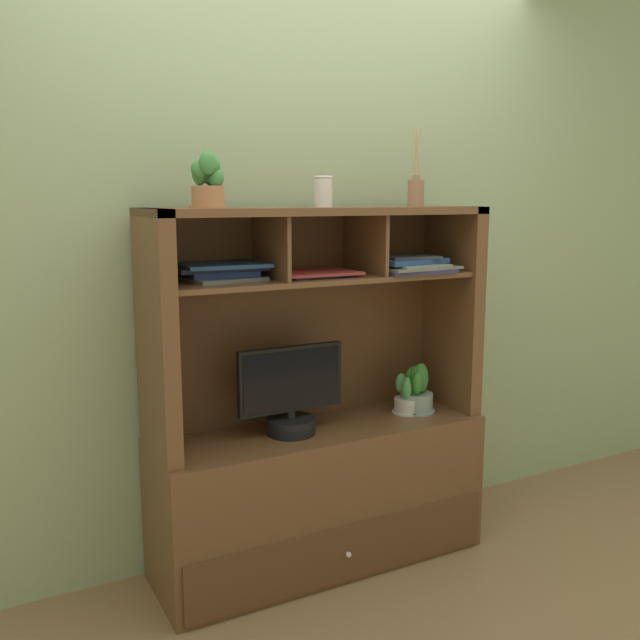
{
  "coord_description": "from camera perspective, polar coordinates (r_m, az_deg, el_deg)",
  "views": [
    {
      "loc": [
        -1.3,
        -2.43,
        1.53
      ],
      "look_at": [
        0.0,
        0.0,
        1.04
      ],
      "focal_mm": 38.98,
      "sensor_mm": 36.0,
      "label": 1
    }
  ],
  "objects": [
    {
      "name": "magazine_stack_right",
      "position": [
        2.94,
        7.38,
        4.5
      ],
      "size": [
        0.36,
        0.28,
        0.07
      ],
      "color": "#312C4D",
      "rests_on": "media_console"
    },
    {
      "name": "magazine_stack_centre",
      "position": [
        2.76,
        -0.27,
        3.84
      ],
      "size": [
        0.33,
        0.25,
        0.02
      ],
      "color": "#394274",
      "rests_on": "media_console"
    },
    {
      "name": "media_console",
      "position": [
        2.96,
        -0.07,
        -11.11
      ],
      "size": [
        1.39,
        0.47,
        1.49
      ],
      "color": "brown",
      "rests_on": "ground"
    },
    {
      "name": "magazine_stack_left",
      "position": [
        2.65,
        -8.12,
        3.99
      ],
      "size": [
        0.35,
        0.28,
        0.07
      ],
      "color": "slate",
      "rests_on": "media_console"
    },
    {
      "name": "floor_plane",
      "position": [
        3.16,
        0.0,
        -19.2
      ],
      "size": [
        6.0,
        6.0,
        0.02
      ],
      "primitive_type": "cube",
      "color": "#8D6847",
      "rests_on": "ground"
    },
    {
      "name": "potted_fern",
      "position": [
        3.1,
        7.18,
        -6.43
      ],
      "size": [
        0.13,
        0.13,
        0.17
      ],
      "color": "beige",
      "rests_on": "media_console"
    },
    {
      "name": "potted_orchid",
      "position": [
        3.11,
        7.95,
        -5.77
      ],
      "size": [
        0.16,
        0.16,
        0.22
      ],
      "color": "gray",
      "rests_on": "media_console"
    },
    {
      "name": "ceramic_vase",
      "position": [
        2.73,
        0.27,
        10.51
      ],
      "size": [
        0.07,
        0.07,
        0.12
      ],
      "color": "silver",
      "rests_on": "media_console"
    },
    {
      "name": "tv_monitor",
      "position": [
        2.79,
        -2.41,
        -6.37
      ],
      "size": [
        0.45,
        0.2,
        0.36
      ],
      "color": "black",
      "rests_on": "media_console"
    },
    {
      "name": "back_wall",
      "position": [
        2.98,
        -2.3,
        7.5
      ],
      "size": [
        6.0,
        0.02,
        2.8
      ],
      "primitive_type": "cube",
      "color": "#9AA980",
      "rests_on": "ground"
    },
    {
      "name": "diffuser_bottle",
      "position": [
        2.99,
        7.87,
        10.37
      ],
      "size": [
        0.07,
        0.07,
        0.32
      ],
      "color": "#956952",
      "rests_on": "media_console"
    },
    {
      "name": "potted_succulent",
      "position": [
        2.59,
        -9.15,
        11.03
      ],
      "size": [
        0.14,
        0.14,
        0.2
      ],
      "color": "#B9744D",
      "rests_on": "media_console"
    }
  ]
}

